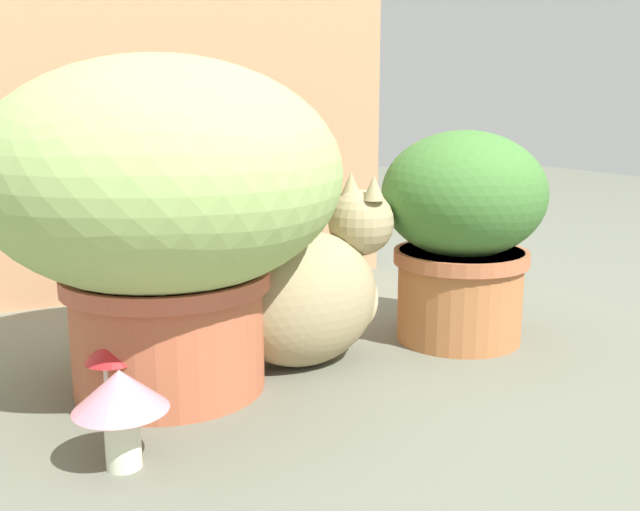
{
  "coord_description": "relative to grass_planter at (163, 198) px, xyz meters",
  "views": [
    {
      "loc": [
        -0.45,
        -1.01,
        0.43
      ],
      "look_at": [
        0.08,
        0.02,
        0.18
      ],
      "focal_mm": 41.53,
      "sensor_mm": 36.0,
      "label": 1
    }
  ],
  "objects": [
    {
      "name": "grass_planter",
      "position": [
        0.0,
        0.0,
        0.0
      ],
      "size": [
        0.52,
        0.52,
        0.49
      ],
      "color": "#B25C3D",
      "rests_on": "ground"
    },
    {
      "name": "mushroom_ornament_pink",
      "position": [
        -0.12,
        -0.22,
        -0.2
      ],
      "size": [
        0.11,
        0.11,
        0.12
      ],
      "color": "silver",
      "rests_on": "ground"
    },
    {
      "name": "mushroom_ornament_red",
      "position": [
        -0.1,
        -0.08,
        -0.2
      ],
      "size": [
        0.07,
        0.07,
        0.12
      ],
      "color": "silver",
      "rests_on": "ground"
    },
    {
      "name": "ground_plane",
      "position": [
        0.17,
        -0.03,
        -0.29
      ],
      "size": [
        6.0,
        6.0,
        0.0
      ],
      "primitive_type": "plane",
      "color": "#616456"
    },
    {
      "name": "cat",
      "position": [
        0.24,
        0.0,
        -0.17
      ],
      "size": [
        0.38,
        0.19,
        0.32
      ],
      "color": "#9D8C64",
      "rests_on": "ground"
    },
    {
      "name": "leafy_planter",
      "position": [
        0.53,
        -0.01,
        -0.08
      ],
      "size": [
        0.29,
        0.29,
        0.37
      ],
      "color": "#AE6A3D",
      "rests_on": "ground"
    },
    {
      "name": "cardboard_backdrop",
      "position": [
        0.13,
        0.55,
        0.09
      ],
      "size": [
        1.12,
        0.03,
        0.75
      ],
      "primitive_type": "cube",
      "color": "tan",
      "rests_on": "ground"
    }
  ]
}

